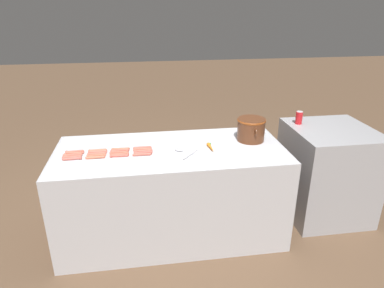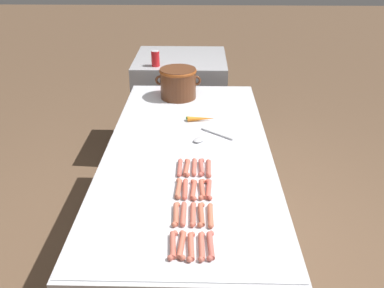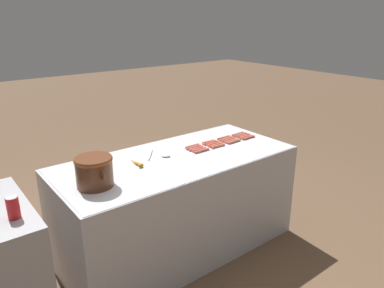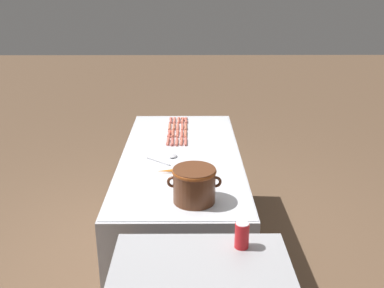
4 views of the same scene
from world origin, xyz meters
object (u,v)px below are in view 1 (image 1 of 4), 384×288
object	(u,v)px
hot_dog_1	(98,150)
hot_dog_5	(98,152)
hot_dog_12	(72,157)
hot_dog_16	(72,159)
hot_dog_6	(120,151)
hot_dog_18	(119,156)
hot_dog_11	(143,151)
carrot	(211,148)
hot_dog_4	(74,153)
hot_dog_14	(119,154)
hot_dog_7	(142,149)
soda_can	(299,118)
back_cabinet	(326,172)
hot_dog_0	(75,152)
hot_dog_10	(119,152)
hot_dog_19	(142,154)
hot_dog_9	(97,154)
bean_pot	(251,128)
hot_dog_13	(96,155)
hot_dog_2	(120,149)
serving_spoon	(183,151)
hot_dog_17	(95,157)
hot_dog_3	(142,148)
hot_dog_15	(143,153)
hot_dog_8	(73,155)

from	to	relation	value
hot_dog_1	hot_dog_5	xyz separation A→B (m)	(0.03, 0.00, 0.00)
hot_dog_12	hot_dog_16	xyz separation A→B (m)	(0.03, 0.01, 0.00)
hot_dog_6	hot_dog_18	bearing A→B (deg)	0.15
hot_dog_11	carrot	xyz separation A→B (m)	(0.03, 0.57, 0.00)
hot_dog_4	hot_dog_11	bearing A→B (deg)	86.36
hot_dog_14	hot_dog_7	bearing A→B (deg)	111.53
hot_dog_5	soda_can	distance (m)	1.92
back_cabinet	hot_dog_16	world-z (taller)	back_cabinet
hot_dog_0	hot_dog_1	xyz separation A→B (m)	(0.00, 0.19, 0.00)
hot_dog_6	hot_dog_10	world-z (taller)	same
hot_dog_12	hot_dog_5	bearing A→B (deg)	110.12
hot_dog_19	hot_dog_9	bearing A→B (deg)	-100.63
hot_dog_1	hot_dog_16	xyz separation A→B (m)	(0.14, -0.18, 0.00)
hot_dog_7	hot_dog_10	distance (m)	0.19
bean_pot	hot_dog_18	bearing A→B (deg)	-80.43
hot_dog_4	bean_pot	distance (m)	1.53
bean_pot	hot_dog_13	bearing A→B (deg)	-83.10
hot_dog_2	bean_pot	xyz separation A→B (m)	(-0.06, 1.15, 0.10)
hot_dog_9	serving_spoon	distance (m)	0.70
hot_dog_1	hot_dog_5	distance (m)	0.03
hot_dog_4	hot_dog_13	world-z (taller)	same
hot_dog_2	hot_dog_6	xyz separation A→B (m)	(0.03, -0.00, 0.00)
hot_dog_18	hot_dog_17	bearing A→B (deg)	-88.53
hot_dog_4	serving_spoon	distance (m)	0.89
hot_dog_4	soda_can	world-z (taller)	soda_can
hot_dog_3	hot_dog_17	distance (m)	0.40
hot_dog_10	serving_spoon	distance (m)	0.53
hot_dog_6	bean_pot	bearing A→B (deg)	94.55
hot_dog_0	bean_pot	world-z (taller)	bean_pot
hot_dog_6	hot_dog_17	xyz separation A→B (m)	(0.11, -0.19, 0.00)
hot_dog_10	hot_dog_15	bearing A→B (deg)	79.83
hot_dog_3	hot_dog_8	xyz separation A→B (m)	(0.07, -0.56, 0.00)
hot_dog_12	hot_dog_14	bearing A→B (deg)	89.79
hot_dog_1	hot_dog_3	size ratio (longest dim) A/B	1.00
hot_dog_6	serving_spoon	bearing A→B (deg)	80.28
hot_dog_18	hot_dog_0	bearing A→B (deg)	-110.37
hot_dog_14	hot_dog_17	distance (m)	0.19
hot_dog_5	carrot	xyz separation A→B (m)	(0.06, 0.94, 0.00)
hot_dog_16	serving_spoon	distance (m)	0.89
hot_dog_5	soda_can	world-z (taller)	soda_can
back_cabinet	hot_dog_1	world-z (taller)	back_cabinet
hot_dog_13	hot_dog_17	distance (m)	0.04
hot_dog_17	serving_spoon	xyz separation A→B (m)	(-0.02, 0.71, -0.00)
hot_dog_3	hot_dog_7	size ratio (longest dim) A/B	1.00
hot_dog_6	hot_dog_19	distance (m)	0.21
hot_dog_7	hot_dog_18	size ratio (longest dim) A/B	1.00
hot_dog_2	soda_can	size ratio (longest dim) A/B	1.25
hot_dog_7	hot_dog_12	world-z (taller)	same
hot_dog_12	hot_dog_9	bearing A→B (deg)	100.46
hot_dog_2	hot_dog_4	xyz separation A→B (m)	(0.03, -0.37, 0.00)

